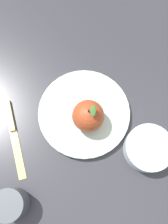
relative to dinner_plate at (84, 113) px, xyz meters
The scene contains 6 objects.
ground_plane 0.05m from the dinner_plate, 159.04° to the right, with size 2.40×2.40×0.00m, color #2D2D33.
dinner_plate is the anchor object (origin of this frame).
apple 0.05m from the dinner_plate, 45.33° to the right, with size 0.07×0.07×0.09m.
side_bowl 0.17m from the dinner_plate, 19.94° to the right, with size 0.11×0.11×0.04m.
cup 0.26m from the dinner_plate, 115.94° to the right, with size 0.07×0.07×0.06m.
knife 0.18m from the dinner_plate, 155.07° to the right, with size 0.10×0.19×0.01m.
Camera 1 is at (0.08, -0.14, 0.58)m, focal length 37.97 mm.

